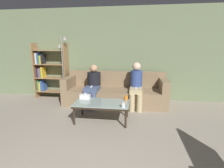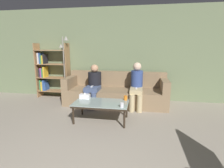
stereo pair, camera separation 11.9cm
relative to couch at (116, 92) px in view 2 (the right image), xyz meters
name	(u,v)px [view 2 (the right image)]	position (x,y,z in m)	size (l,w,h in m)	color
wall_back	(119,54)	(0.00, 0.52, 0.99)	(12.00, 0.06, 2.60)	#707F5B
couch	(116,92)	(0.00, 0.00, 0.00)	(2.68, 0.90, 0.84)	#897051
coffee_table	(101,104)	(-0.13, -1.18, 0.06)	(1.12, 0.62, 0.40)	#8C9E99
cup_near_left	(126,98)	(0.35, -0.95, 0.14)	(0.08, 0.08, 0.10)	orange
cup_near_right	(122,105)	(0.33, -1.42, 0.14)	(0.07, 0.07, 0.09)	silver
tissue_box	(85,96)	(-0.54, -0.99, 0.15)	(0.22, 0.12, 0.13)	white
bookshelf	(49,71)	(-2.08, 0.29, 0.49)	(0.98, 0.32, 1.62)	#9E754C
standing_lamp	(65,61)	(-1.50, 0.15, 0.80)	(0.31, 0.26, 1.81)	gray
seated_person_left_end	(94,84)	(-0.55, -0.22, 0.27)	(0.35, 0.69, 1.06)	#47567A
seated_person_mid_left	(137,84)	(0.55, -0.23, 0.29)	(0.31, 0.66, 1.13)	tan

